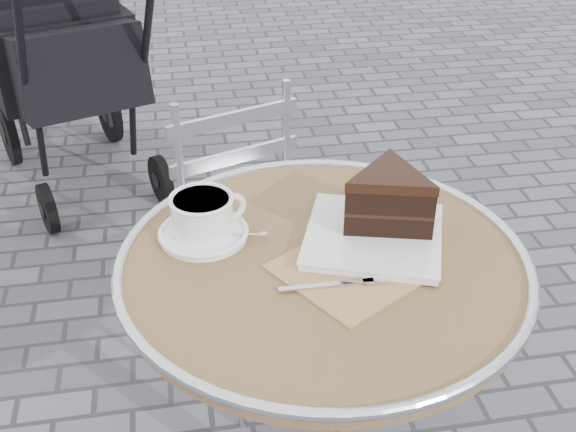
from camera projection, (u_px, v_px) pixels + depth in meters
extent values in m
cylinder|color=silver|center=(319.00, 408.00, 1.44)|extent=(0.07, 0.07, 0.67)
cylinder|color=#A07A57|center=(323.00, 267.00, 1.25)|extent=(0.70, 0.70, 0.03)
torus|color=silver|center=(323.00, 260.00, 1.24)|extent=(0.72, 0.72, 0.02)
cylinder|color=white|center=(204.00, 234.00, 1.30)|extent=(0.16, 0.16, 0.01)
cylinder|color=white|center=(202.00, 216.00, 1.28)|extent=(0.14, 0.14, 0.07)
torus|color=white|center=(232.00, 207.00, 1.30)|extent=(0.06, 0.03, 0.06)
cylinder|color=beige|center=(201.00, 200.00, 1.26)|extent=(0.10, 0.10, 0.01)
cube|color=#A37D59|center=(349.00, 270.00, 1.21)|extent=(0.29, 0.29, 0.00)
cube|color=white|center=(373.00, 237.00, 1.28)|extent=(0.30, 0.30, 0.01)
cylinder|color=silver|center=(240.00, 369.00, 1.76)|extent=(0.02, 0.02, 0.40)
cylinder|color=silver|center=(343.00, 329.00, 1.89)|extent=(0.02, 0.02, 0.40)
cylinder|color=silver|center=(192.00, 301.00, 1.98)|extent=(0.02, 0.02, 0.40)
cylinder|color=silver|center=(287.00, 270.00, 2.11)|extent=(0.02, 0.02, 0.40)
cube|color=silver|center=(264.00, 252.00, 1.83)|extent=(0.45, 0.45, 0.02)
cube|color=black|center=(66.00, 64.00, 2.70)|extent=(0.64, 0.79, 0.42)
cylinder|color=black|center=(48.00, 208.00, 2.60)|extent=(0.10, 0.19, 0.19)
cylinder|color=black|center=(161.00, 179.00, 2.78)|extent=(0.10, 0.19, 0.19)
cylinder|color=black|center=(8.00, 131.00, 3.02)|extent=(0.13, 0.28, 0.29)
cylinder|color=black|center=(108.00, 110.00, 3.21)|extent=(0.13, 0.28, 0.29)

